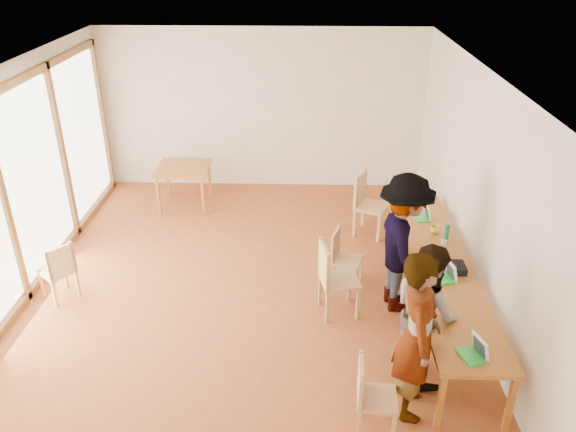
{
  "coord_description": "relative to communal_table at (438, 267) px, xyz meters",
  "views": [
    {
      "loc": [
        0.79,
        -6.19,
        4.46
      ],
      "look_at": [
        0.59,
        0.44,
        1.1
      ],
      "focal_mm": 35.0,
      "sensor_mm": 36.0,
      "label": 1
    }
  ],
  "objects": [
    {
      "name": "laptop_far",
      "position": [
        0.04,
        1.22,
        0.1
      ],
      "size": [
        0.24,
        0.26,
        0.2
      ],
      "rotation": [
        0.0,
        0.0,
        0.13
      ],
      "color": "green",
      "rests_on": "communal_table"
    },
    {
      "name": "chair_near",
      "position": [
        -1.05,
        -1.95,
        -0.19
      ],
      "size": [
        0.41,
        0.41,
        0.44
      ],
      "rotation": [
        0.0,
        0.0,
        -0.06
      ],
      "color": "#E2BB71",
      "rests_on": "ground"
    },
    {
      "name": "laptop_mid",
      "position": [
        0.02,
        -0.35,
        0.11
      ],
      "size": [
        0.29,
        0.31,
        0.23
      ],
      "rotation": [
        0.0,
        0.0,
        0.23
      ],
      "color": "green",
      "rests_on": "communal_table"
    },
    {
      "name": "pink_phone",
      "position": [
        -0.19,
        -0.54,
        0.05
      ],
      "size": [
        0.05,
        0.1,
        0.01
      ],
      "primitive_type": "cube",
      "color": "#F8517E",
      "rests_on": "communal_table"
    },
    {
      "name": "ceiling",
      "position": [
        -2.5,
        0.13,
        2.32
      ],
      "size": [
        6.0,
        8.0,
        0.04
      ],
      "primitive_type": "cube",
      "color": "white",
      "rests_on": "wall_back"
    },
    {
      "name": "black_pouch",
      "position": [
        0.2,
        -0.17,
        0.09
      ],
      "size": [
        0.16,
        0.26,
        0.09
      ],
      "primitive_type": "cube",
      "color": "black",
      "rests_on": "communal_table"
    },
    {
      "name": "chair_mid",
      "position": [
        -1.34,
        -0.04,
        -0.09
      ],
      "size": [
        0.55,
        0.55,
        0.54
      ],
      "rotation": [
        0.0,
        0.0,
        0.2
      ],
      "color": "#E2BB71",
      "rests_on": "ground"
    },
    {
      "name": "side_table",
      "position": [
        -3.85,
        3.12,
        -0.03
      ],
      "size": [
        0.9,
        0.9,
        0.75
      ],
      "rotation": [
        0.0,
        0.0,
        0.02
      ],
      "color": "#A65F24",
      "rests_on": "ground"
    },
    {
      "name": "chair_spare",
      "position": [
        -4.93,
        0.16,
        -0.19
      ],
      "size": [
        0.55,
        0.55,
        0.45
      ],
      "rotation": [
        0.0,
        0.0,
        2.45
      ],
      "color": "#E2BB71",
      "rests_on": "ground"
    },
    {
      "name": "ground",
      "position": [
        -2.5,
        0.13,
        -0.7
      ],
      "size": [
        8.0,
        8.0,
        0.0
      ],
      "primitive_type": "plane",
      "color": "#9B4F25",
      "rests_on": "ground"
    },
    {
      "name": "wall_back",
      "position": [
        -2.5,
        4.13,
        0.8
      ],
      "size": [
        6.0,
        0.1,
        3.0
      ],
      "primitive_type": "cube",
      "color": "beige",
      "rests_on": "ground"
    },
    {
      "name": "yellow_mug",
      "position": [
        0.11,
        0.79,
        0.1
      ],
      "size": [
        0.17,
        0.17,
        0.1
      ],
      "primitive_type": "imported",
      "rotation": [
        0.0,
        0.0,
        0.4
      ],
      "color": "yellow",
      "rests_on": "communal_table"
    },
    {
      "name": "laptop_near",
      "position": [
        -0.01,
        -1.73,
        0.11
      ],
      "size": [
        0.3,
        0.32,
        0.22
      ],
      "rotation": [
        0.0,
        0.0,
        0.32
      ],
      "color": "green",
      "rests_on": "communal_table"
    },
    {
      "name": "chair_far",
      "position": [
        -1.18,
        0.66,
        -0.19
      ],
      "size": [
        0.49,
        0.49,
        0.44
      ],
      "rotation": [
        0.0,
        0.0,
        -0.31
      ],
      "color": "#E2BB71",
      "rests_on": "ground"
    },
    {
      "name": "person_far",
      "position": [
        -0.44,
        0.14,
        0.24
      ],
      "size": [
        0.83,
        1.29,
        1.88
      ],
      "primitive_type": "imported",
      "rotation": [
        0.0,
        0.0,
        1.69
      ],
      "color": "gray",
      "rests_on": "ground"
    },
    {
      "name": "communal_table",
      "position": [
        0.0,
        0.0,
        0.0
      ],
      "size": [
        0.8,
        4.0,
        0.75
      ],
      "color": "#A65F24",
      "rests_on": "ground"
    },
    {
      "name": "wall_right",
      "position": [
        0.5,
        0.13,
        0.8
      ],
      "size": [
        0.1,
        8.0,
        3.0
      ],
      "primitive_type": "cube",
      "color": "beige",
      "rests_on": "ground"
    },
    {
      "name": "person_mid",
      "position": [
        -0.38,
        -1.1,
        0.12
      ],
      "size": [
        0.83,
        0.95,
        1.64
      ],
      "primitive_type": "imported",
      "rotation": [
        0.0,
        0.0,
        1.88
      ],
      "color": "gray",
      "rests_on": "ground"
    },
    {
      "name": "green_bottle",
      "position": [
        0.2,
        0.53,
        0.19
      ],
      "size": [
        0.07,
        0.07,
        0.28
      ],
      "primitive_type": "cylinder",
      "color": "#27834F",
      "rests_on": "communal_table"
    },
    {
      "name": "person_near",
      "position": [
        -0.57,
        -1.66,
        0.23
      ],
      "size": [
        0.52,
        0.73,
        1.86
      ],
      "primitive_type": "imported",
      "rotation": [
        0.0,
        0.0,
        1.46
      ],
      "color": "gray",
      "rests_on": "ground"
    },
    {
      "name": "condiment_cup",
      "position": [
        0.17,
        0.51,
        0.08
      ],
      "size": [
        0.08,
        0.08,
        0.06
      ],
      "primitive_type": "cylinder",
      "color": "white",
      "rests_on": "communal_table"
    },
    {
      "name": "window_wall",
      "position": [
        -5.46,
        0.13,
        0.8
      ],
      "size": [
        0.1,
        8.0,
        3.0
      ],
      "primitive_type": "cube",
      "color": "white",
      "rests_on": "ground"
    },
    {
      "name": "clear_glass",
      "position": [
        0.28,
        1.84,
        0.09
      ],
      "size": [
        0.07,
        0.07,
        0.09
      ],
      "primitive_type": "cylinder",
      "color": "silver",
      "rests_on": "communal_table"
    },
    {
      "name": "chair_empty",
      "position": [
        -0.7,
        2.19,
        -0.07
      ],
      "size": [
        0.64,
        0.64,
        0.55
      ],
      "rotation": [
        0.0,
        0.0,
        -0.43
      ],
      "color": "#E2BB71",
      "rests_on": "ground"
    }
  ]
}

